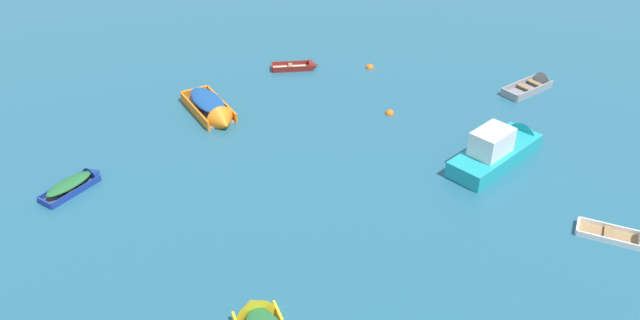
# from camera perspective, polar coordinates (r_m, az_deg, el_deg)

# --- Properties ---
(rowboat_deep_blue_back_row_center) EXTENTS (2.47, 2.82, 0.83)m
(rowboat_deep_blue_back_row_center) POSITION_cam_1_polar(r_m,az_deg,el_deg) (29.63, -20.40, -1.78)
(rowboat_deep_blue_back_row_center) COLOR #4C4C51
(rowboat_deep_blue_back_row_center) RESTS_ON ground_plane
(rowboat_white_far_back) EXTENTS (2.90, 2.14, 0.89)m
(rowboat_white_far_back) POSITION_cam_1_polar(r_m,az_deg,el_deg) (27.62, 25.72, -6.30)
(rowboat_white_far_back) COLOR #99754C
(rowboat_white_far_back) RESTS_ON ground_plane
(motor_launch_turquoise_far_right) EXTENTS (5.43, 4.86, 2.19)m
(motor_launch_turquoise_far_right) POSITION_cam_1_polar(r_m,az_deg,el_deg) (30.45, 15.53, 1.02)
(motor_launch_turquoise_far_right) COLOR teal
(motor_launch_turquoise_far_right) RESTS_ON ground_plane
(rowboat_orange_near_right) EXTENTS (3.20, 4.47, 1.43)m
(rowboat_orange_near_right) POSITION_cam_1_polar(r_m,az_deg,el_deg) (33.24, -9.33, 4.28)
(rowboat_orange_near_right) COLOR gray
(rowboat_orange_near_right) RESTS_ON ground_plane
(rowboat_grey_near_camera) EXTENTS (3.45, 2.72, 1.03)m
(rowboat_grey_near_camera) POSITION_cam_1_polar(r_m,az_deg,el_deg) (37.88, 18.45, 6.34)
(rowboat_grey_near_camera) COLOR gray
(rowboat_grey_near_camera) RESTS_ON ground_plane
(rowboat_maroon_center) EXTENTS (2.73, 0.91, 0.75)m
(rowboat_maroon_center) POSITION_cam_1_polar(r_m,az_deg,el_deg) (38.14, -1.43, 8.21)
(rowboat_maroon_center) COLOR beige
(rowboat_maroon_center) RESTS_ON ground_plane
(mooring_buoy_far_field) EXTENTS (0.48, 0.48, 0.48)m
(mooring_buoy_far_field) POSITION_cam_1_polar(r_m,az_deg,el_deg) (38.35, 4.38, 8.04)
(mooring_buoy_far_field) COLOR orange
(mooring_buoy_far_field) RESTS_ON ground_plane
(mooring_buoy_midfield) EXTENTS (0.46, 0.46, 0.46)m
(mooring_buoy_midfield) POSITION_cam_1_polar(r_m,az_deg,el_deg) (33.52, 6.11, 4.05)
(mooring_buoy_midfield) COLOR orange
(mooring_buoy_midfield) RESTS_ON ground_plane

